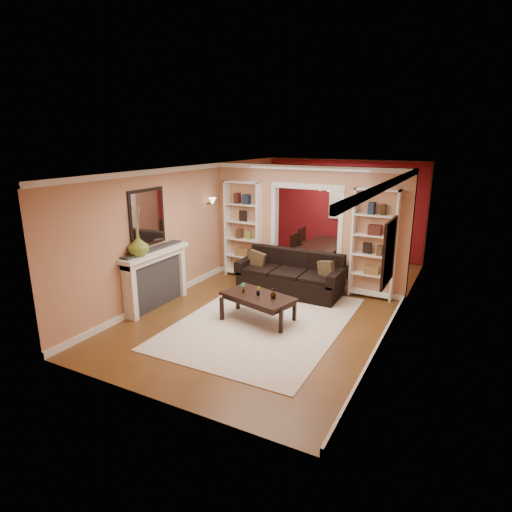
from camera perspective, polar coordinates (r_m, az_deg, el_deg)
The scene contains 30 objects.
floor at distance 9.01m, azimuth 3.74°, elevation -5.85°, with size 8.00×8.00×0.00m, color brown.
ceiling at distance 8.41m, azimuth 4.07°, elevation 11.54°, with size 8.00×8.00×0.00m, color white.
wall_back at distance 12.31m, azimuth 11.54°, elevation 6.22°, with size 8.00×8.00×0.00m, color tan.
wall_front at distance 5.36m, azimuth -13.89°, elevation -6.10°, with size 8.00×8.00×0.00m, color tan.
wall_left at distance 9.72m, azimuth -8.34°, elevation 3.92°, with size 8.00×8.00×0.00m, color tan.
wall_right at distance 8.00m, azimuth 18.78°, elevation 0.72°, with size 8.00×8.00×0.00m, color tan.
partition_wall at distance 9.70m, azimuth 6.79°, elevation 3.95°, with size 4.50×0.15×2.70m, color tan.
red_back_panel at distance 12.29m, azimuth 11.49°, elevation 6.06°, with size 4.44×0.04×2.64m, color maroon.
dining_window at distance 12.21m, azimuth 11.50°, elevation 7.10°, with size 0.78×0.03×0.98m, color #8CA5CC.
area_rug at distance 7.96m, azimuth 0.99°, elevation -8.75°, with size 2.79×3.91×0.01m, color silver.
sofa at distance 9.27m, azimuth 4.58°, elevation -2.31°, with size 2.28×0.99×0.89m, color black.
pillow_left at distance 9.53m, azimuth 0.08°, elevation -0.61°, with size 0.38×0.11×0.38m, color brown.
pillow_right at distance 8.93m, azimuth 9.33°, elevation -1.97°, with size 0.38×0.11×0.38m, color brown.
coffee_table at distance 7.93m, azimuth 0.27°, elevation -6.95°, with size 1.32×0.72×0.50m, color black.
plant_left at distance 7.94m, azimuth -1.71°, elevation -4.23°, with size 0.10×0.07×0.19m, color #336626.
plant_center at distance 7.80m, azimuth 0.28°, elevation -4.66°, with size 0.09×0.08×0.17m, color #336626.
plant_right at distance 7.67m, azimuth 2.33°, elevation -4.93°, with size 0.11×0.11×0.20m, color #336626.
bookshelf_left at distance 10.23m, azimuth -1.72°, elevation 3.52°, with size 0.90×0.30×2.30m, color white.
bookshelf_right at distance 9.15m, azimuth 15.44°, elevation 1.50°, with size 0.90×0.30×2.30m, color white.
fireplace at distance 8.69m, azimuth -13.08°, elevation -3.00°, with size 0.32×1.70×1.16m, color white.
vase at distance 8.16m, azimuth -15.41°, elevation 1.35°, with size 0.38×0.38×0.40m, color olive.
mirror at distance 8.48m, azimuth -14.31°, elevation 4.99°, with size 0.03×0.95×1.10m, color silver.
wall_sconce at distance 10.02m, azimuth -6.13°, elevation 7.13°, with size 0.18×0.18×0.22m, color #FFE0A5.
framed_art at distance 7.00m, azimuth 17.24°, elevation 0.49°, with size 0.04×0.85×1.05m, color black.
dining_table at distance 11.38m, azimuth 9.26°, elevation 0.17°, with size 0.96×1.72×0.60m, color black.
dining_chair_nw at distance 11.25m, azimuth 6.14°, elevation 0.81°, with size 0.43×0.43×0.87m, color black.
dining_chair_ne at distance 10.91m, azimuth 11.51°, elevation 0.17°, with size 0.44×0.44×0.89m, color black.
dining_chair_sw at distance 11.79m, azimuth 7.23°, elevation 1.60°, with size 0.46×0.46×0.93m, color black.
dining_chair_se at distance 11.47m, azimuth 12.37°, elevation 0.84°, with size 0.43×0.43×0.88m, color black.
chandelier at distance 10.99m, azimuth 9.77°, elevation 8.74°, with size 0.50×0.50×0.30m, color #322716.
Camera 1 is at (3.38, -7.68, 3.29)m, focal length 30.00 mm.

